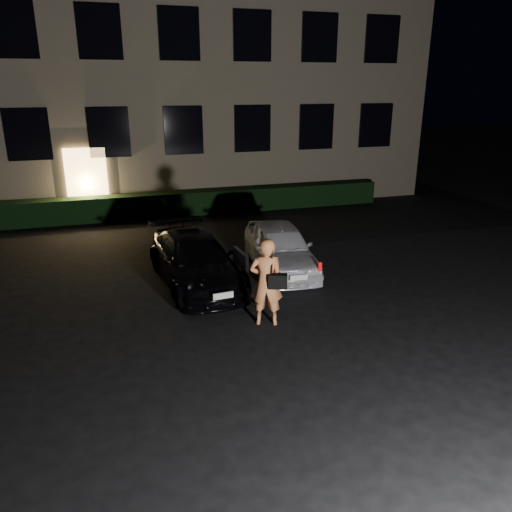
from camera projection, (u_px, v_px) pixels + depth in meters
name	position (u px, v px, depth m)	size (l,w,h in m)	color
ground	(288.00, 350.00, 9.10)	(80.00, 80.00, 0.00)	black
building	(164.00, 48.00, 20.68)	(20.00, 8.11, 12.00)	#706550
hedge	(189.00, 203.00, 18.45)	(15.00, 0.70, 0.85)	black
sedan	(195.00, 260.00, 12.00)	(2.05, 4.27, 1.19)	black
hatch	(280.00, 247.00, 12.85)	(1.80, 3.73, 1.23)	white
man	(266.00, 282.00, 9.84)	(0.76, 0.63, 1.81)	#DF854C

